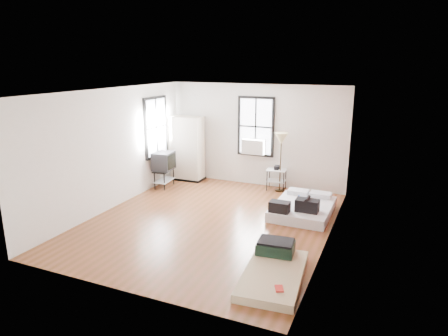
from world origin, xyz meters
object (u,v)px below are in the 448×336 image
at_px(mattress_main, 302,208).
at_px(side_table, 277,174).
at_px(wardrobe, 187,149).
at_px(tv_stand, 164,162).
at_px(mattress_bare, 274,268).
at_px(floor_lamp, 281,142).

height_order(mattress_main, side_table, side_table).
height_order(wardrobe, tv_stand, wardrobe).
height_order(mattress_bare, tv_stand, tv_stand).
bearing_deg(floor_lamp, mattress_main, -56.73).
relative_size(mattress_bare, side_table, 2.67).
distance_m(mattress_main, mattress_bare, 2.84).
bearing_deg(mattress_main, wardrobe, 159.42).
bearing_deg(tv_stand, wardrobe, 70.00).
height_order(mattress_main, mattress_bare, mattress_main).
bearing_deg(tv_stand, floor_lamp, 11.49).
relative_size(wardrobe, floor_lamp, 1.18).
distance_m(side_table, tv_stand, 3.09).
relative_size(mattress_main, floor_lamp, 1.08).
xyz_separation_m(wardrobe, tv_stand, (-0.24, -0.92, -0.22)).
bearing_deg(tv_stand, side_table, 13.35).
distance_m(mattress_main, tv_stand, 4.03).
bearing_deg(tv_stand, mattress_bare, -44.34).
xyz_separation_m(wardrobe, side_table, (2.67, 0.07, -0.47)).
height_order(floor_lamp, tv_stand, floor_lamp).
height_order(wardrobe, side_table, wardrobe).
height_order(mattress_main, wardrobe, wardrobe).
xyz_separation_m(floor_lamp, tv_stand, (-3.03, -0.92, -0.64)).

